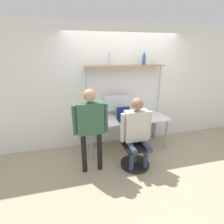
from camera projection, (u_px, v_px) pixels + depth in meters
ground_plane at (131, 155)px, 3.76m from camera, size 12.00×12.00×0.00m
wall_back at (122, 87)px, 4.00m from camera, size 8.00×0.06×2.70m
desk at (127, 121)px, 3.88m from camera, size 1.80×0.70×0.73m
shelf_unit at (125, 78)px, 3.76m from camera, size 1.71×0.28×1.84m
monitor at (117, 104)px, 3.92m from camera, size 0.63×0.20×0.48m
laptop at (124, 116)px, 3.74m from camera, size 0.30×0.26×0.27m
cell_phone at (136, 120)px, 3.74m from camera, size 0.07×0.15×0.01m
office_chair at (135, 152)px, 3.38m from camera, size 0.56×0.56×0.91m
person_seated at (137, 128)px, 3.17m from camera, size 0.60×0.47×1.36m
person_standing at (91, 122)px, 2.98m from camera, size 0.61×0.21×1.55m
bottle_blue at (144, 60)px, 3.73m from camera, size 0.07×0.07×0.25m
bottle_clear at (109, 60)px, 3.56m from camera, size 0.06×0.06×0.25m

